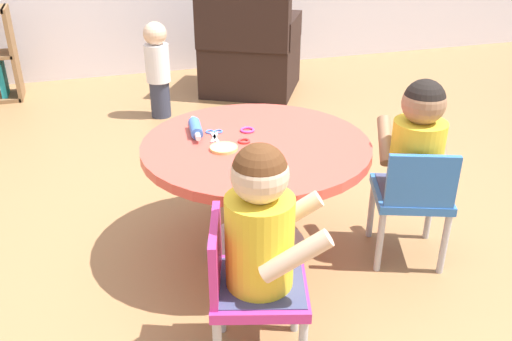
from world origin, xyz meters
TOP-DOWN VIEW (x-y plane):
  - ground_plane at (0.00, 0.00)m, footprint 10.00×10.00m
  - craft_table at (0.00, 0.00)m, footprint 0.93×0.93m
  - child_chair_left at (-0.22, -0.61)m, footprint 0.37×0.37m
  - seated_child_left at (-0.18, -0.62)m, footprint 0.41×0.36m
  - child_chair_right at (0.59, -0.26)m, footprint 0.39×0.39m
  - seated_child_right at (0.61, -0.23)m, footprint 0.37×0.42m
  - armchair_dark at (0.63, 2.15)m, footprint 0.96×0.97m
  - toddler_standing at (-0.15, 1.79)m, footprint 0.17×0.17m
  - rolling_pin at (-0.21, 0.16)m, footprint 0.06×0.23m
  - craft_scissors at (-0.14, 0.13)m, footprint 0.08×0.14m
  - playdough_blob_0 at (-0.14, -0.03)m, footprint 0.11×0.11m
  - cookie_cutter_0 at (-0.05, 0.01)m, footprint 0.05×0.05m
  - cookie_cutter_1 at (-0.00, 0.12)m, footprint 0.06×0.06m

SIDE VIEW (x-z plane):
  - ground_plane at x=0.00m, z-range 0.00..0.00m
  - child_chair_left at x=-0.22m, z-range 0.04..0.57m
  - child_chair_right at x=0.59m, z-range 0.04..0.57m
  - armchair_dark at x=0.63m, z-range -0.12..0.73m
  - toddler_standing at x=-0.15m, z-range 0.02..0.70m
  - craft_table at x=0.00m, z-range 0.14..0.66m
  - craft_scissors at x=-0.14m, z-range 0.52..0.52m
  - cookie_cutter_0 at x=-0.05m, z-range 0.52..0.53m
  - cookie_cutter_1 at x=0.00m, z-range 0.52..0.53m
  - playdough_blob_0 at x=-0.14m, z-range 0.52..0.53m
  - seated_child_left at x=-0.18m, z-range 0.28..0.79m
  - seated_child_right at x=0.61m, z-range 0.28..0.79m
  - rolling_pin at x=-0.21m, z-range 0.52..0.57m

